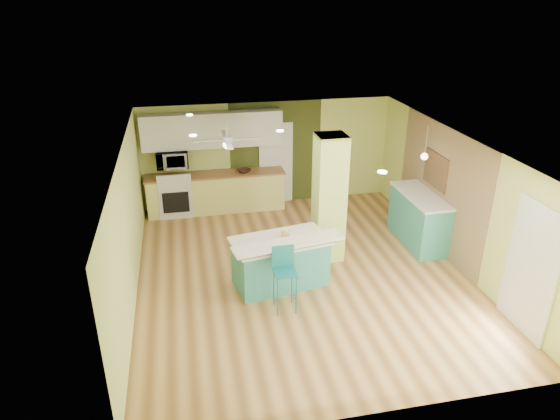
% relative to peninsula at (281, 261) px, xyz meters
% --- Properties ---
extents(floor, '(6.00, 7.00, 0.01)m').
position_rel_peninsula_xyz_m(floor, '(0.46, 0.31, -0.48)').
color(floor, brown).
rests_on(floor, ground).
extents(ceiling, '(6.00, 7.00, 0.01)m').
position_rel_peninsula_xyz_m(ceiling, '(0.46, 0.31, 2.03)').
color(ceiling, white).
rests_on(ceiling, wall_back).
extents(wall_back, '(6.00, 0.01, 2.50)m').
position_rel_peninsula_xyz_m(wall_back, '(0.46, 3.81, 0.77)').
color(wall_back, '#DBE67B').
rests_on(wall_back, floor).
extents(wall_front, '(6.00, 0.01, 2.50)m').
position_rel_peninsula_xyz_m(wall_front, '(0.46, -3.20, 0.77)').
color(wall_front, '#DBE67B').
rests_on(wall_front, floor).
extents(wall_left, '(0.01, 7.00, 2.50)m').
position_rel_peninsula_xyz_m(wall_left, '(-2.55, 0.31, 0.77)').
color(wall_left, '#DBE67B').
rests_on(wall_left, floor).
extents(wall_right, '(0.01, 7.00, 2.50)m').
position_rel_peninsula_xyz_m(wall_right, '(3.46, 0.31, 0.77)').
color(wall_right, '#DBE67B').
rests_on(wall_right, floor).
extents(wood_panel, '(0.02, 3.40, 2.50)m').
position_rel_peninsula_xyz_m(wood_panel, '(3.44, 0.91, 0.77)').
color(wood_panel, '#886B4D').
rests_on(wood_panel, floor).
extents(olive_accent, '(2.20, 0.02, 2.50)m').
position_rel_peninsula_xyz_m(olive_accent, '(0.66, 3.79, 0.77)').
color(olive_accent, '#3F471C').
rests_on(olive_accent, floor).
extents(interior_door, '(0.82, 0.05, 2.00)m').
position_rel_peninsula_xyz_m(interior_door, '(0.66, 3.77, 0.52)').
color(interior_door, white).
rests_on(interior_door, floor).
extents(french_door, '(0.04, 1.08, 2.10)m').
position_rel_peninsula_xyz_m(french_door, '(3.43, -1.99, 0.57)').
color(french_door, white).
rests_on(french_door, floor).
extents(column, '(0.55, 0.55, 2.50)m').
position_rel_peninsula_xyz_m(column, '(1.11, 0.81, 0.77)').
color(column, '#C2D663').
rests_on(column, floor).
extents(kitchen_run, '(3.25, 0.63, 0.94)m').
position_rel_peninsula_xyz_m(kitchen_run, '(-0.84, 3.51, -0.00)').
color(kitchen_run, '#E8E179').
rests_on(kitchen_run, floor).
extents(stove, '(0.76, 0.66, 1.08)m').
position_rel_peninsula_xyz_m(stove, '(-1.79, 3.50, -0.02)').
color(stove, silver).
rests_on(stove, floor).
extents(upper_cabinets, '(3.20, 0.34, 0.80)m').
position_rel_peninsula_xyz_m(upper_cabinets, '(-0.84, 3.63, 1.47)').
color(upper_cabinets, white).
rests_on(upper_cabinets, wall_back).
extents(microwave, '(0.70, 0.48, 0.39)m').
position_rel_peninsula_xyz_m(microwave, '(-1.79, 3.51, 0.87)').
color(microwave, white).
rests_on(microwave, wall_back).
extents(ceiling_fan, '(1.41, 1.41, 0.61)m').
position_rel_peninsula_xyz_m(ceiling_fan, '(-0.64, 2.31, 1.60)').
color(ceiling_fan, silver).
rests_on(ceiling_fan, ceiling).
extents(pendant_lamp, '(0.14, 0.14, 0.69)m').
position_rel_peninsula_xyz_m(pendant_lamp, '(3.11, 1.06, 1.41)').
color(pendant_lamp, silver).
rests_on(pendant_lamp, ceiling).
extents(wall_decor, '(0.03, 0.90, 0.70)m').
position_rel_peninsula_xyz_m(wall_decor, '(3.42, 1.11, 1.07)').
color(wall_decor, brown).
rests_on(wall_decor, wood_panel).
extents(peninsula, '(1.97, 1.32, 1.03)m').
position_rel_peninsula_xyz_m(peninsula, '(0.00, 0.00, 0.00)').
color(peninsula, teal).
rests_on(peninsula, floor).
extents(bar_stool, '(0.37, 0.37, 1.11)m').
position_rel_peninsula_xyz_m(bar_stool, '(-0.09, -0.70, 0.27)').
color(bar_stool, teal).
rests_on(bar_stool, floor).
extents(side_counter, '(0.71, 1.68, 1.08)m').
position_rel_peninsula_xyz_m(side_counter, '(3.16, 1.03, 0.07)').
color(side_counter, teal).
rests_on(side_counter, floor).
extents(fruit_bowl, '(0.41, 0.41, 0.08)m').
position_rel_peninsula_xyz_m(fruit_bowl, '(-0.18, 3.45, 0.50)').
color(fruit_bowl, '#341E15').
rests_on(fruit_bowl, kitchen_run).
extents(canister, '(0.15, 0.15, 0.15)m').
position_rel_peninsula_xyz_m(canister, '(0.10, 0.10, 0.49)').
color(canister, yellow).
rests_on(canister, peninsula).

